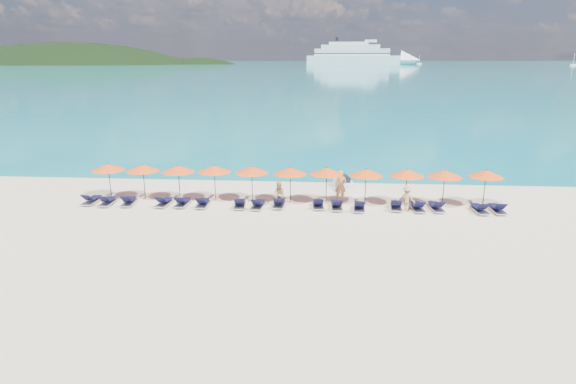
{
  "coord_description": "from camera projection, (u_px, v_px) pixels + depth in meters",
  "views": [
    {
      "loc": [
        1.99,
        -23.69,
        8.75
      ],
      "look_at": [
        0.0,
        3.0,
        1.2
      ],
      "focal_mm": 30.0,
      "sensor_mm": 36.0,
      "label": 1
    }
  ],
  "objects": [
    {
      "name": "sailboat_far",
      "position": [
        573.0,
        64.0,
        480.2
      ],
      "size": [
        6.35,
        2.12,
        11.64
      ],
      "color": "white",
      "rests_on": "ground"
    },
    {
      "name": "umbrella_7",
      "position": [
        366.0,
        172.0,
        29.0
      ],
      "size": [
        2.1,
        2.1,
        2.28
      ],
      "color": "black",
      "rests_on": "ground"
    },
    {
      "name": "umbrella_1",
      "position": [
        143.0,
        168.0,
        30.17
      ],
      "size": [
        2.1,
        2.1,
        2.28
      ],
      "color": "black",
      "rests_on": "ground"
    },
    {
      "name": "umbrella_4",
      "position": [
        252.0,
        170.0,
        29.66
      ],
      "size": [
        2.1,
        2.1,
        2.28
      ],
      "color": "black",
      "rests_on": "ground"
    },
    {
      "name": "lounger_9",
      "position": [
        318.0,
        204.0,
        28.82
      ],
      "size": [
        0.73,
        1.74,
        0.66
      ],
      "rotation": [
        0.0,
        0.0,
        0.07
      ],
      "color": "silver",
      "rests_on": "ground"
    },
    {
      "name": "umbrella_8",
      "position": [
        407.0,
        173.0,
        28.87
      ],
      "size": [
        2.1,
        2.1,
        2.28
      ],
      "color": "black",
      "rests_on": "ground"
    },
    {
      "name": "beachgoer_a",
      "position": [
        341.0,
        186.0,
        30.01
      ],
      "size": [
        0.73,
        0.49,
        1.95
      ],
      "primitive_type": "imported",
      "rotation": [
        0.0,
        0.0,
        -0.03
      ],
      "color": "tan",
      "rests_on": "ground"
    },
    {
      "name": "lounger_13",
      "position": [
        418.0,
        207.0,
        28.3
      ],
      "size": [
        0.7,
        1.73,
        0.66
      ],
      "rotation": [
        0.0,
        0.0,
        0.05
      ],
      "color": "silver",
      "rests_on": "ground"
    },
    {
      "name": "lounger_3",
      "position": [
        164.0,
        202.0,
        29.23
      ],
      "size": [
        0.76,
        1.74,
        0.66
      ],
      "rotation": [
        0.0,
        0.0,
        -0.08
      ],
      "color": "silver",
      "rests_on": "ground"
    },
    {
      "name": "lounger_15",
      "position": [
        479.0,
        209.0,
        27.94
      ],
      "size": [
        0.77,
        1.75,
        0.66
      ],
      "rotation": [
        0.0,
        0.0,
        0.09
      ],
      "color": "silver",
      "rests_on": "ground"
    },
    {
      "name": "headland_main",
      "position": [
        72.0,
        97.0,
        575.31
      ],
      "size": [
        374.0,
        242.0,
        126.5
      ],
      "color": "black",
      "rests_on": "ground"
    },
    {
      "name": "cruise_ship",
      "position": [
        364.0,
        56.0,
        557.92
      ],
      "size": [
        130.93,
        43.05,
        36.01
      ],
      "rotation": [
        0.0,
        0.0,
        -0.18
      ],
      "color": "white",
      "rests_on": "ground"
    },
    {
      "name": "lounger_0",
      "position": [
        92.0,
        200.0,
        29.66
      ],
      "size": [
        0.69,
        1.72,
        0.66
      ],
      "rotation": [
        0.0,
        0.0,
        -0.04
      ],
      "color": "silver",
      "rests_on": "ground"
    },
    {
      "name": "lounger_12",
      "position": [
        396.0,
        206.0,
        28.5
      ],
      "size": [
        0.77,
        1.75,
        0.66
      ],
      "rotation": [
        0.0,
        0.0,
        -0.09
      ],
      "color": "silver",
      "rests_on": "ground"
    },
    {
      "name": "umbrella_10",
      "position": [
        486.0,
        174.0,
        28.71
      ],
      "size": [
        2.1,
        2.1,
        2.28
      ],
      "color": "black",
      "rests_on": "ground"
    },
    {
      "name": "lounger_6",
      "position": [
        240.0,
        204.0,
        28.86
      ],
      "size": [
        0.78,
        1.75,
        0.66
      ],
      "rotation": [
        0.0,
        0.0,
        0.09
      ],
      "color": "silver",
      "rests_on": "ground"
    },
    {
      "name": "lounger_16",
      "position": [
        497.0,
        209.0,
        27.95
      ],
      "size": [
        0.64,
        1.71,
        0.66
      ],
      "rotation": [
        0.0,
        0.0,
        0.01
      ],
      "color": "silver",
      "rests_on": "ground"
    },
    {
      "name": "headland_small",
      "position": [
        199.0,
        94.0,
        582.96
      ],
      "size": [
        162.0,
        126.0,
        85.5
      ],
      "color": "black",
      "rests_on": "ground"
    },
    {
      "name": "lounger_7",
      "position": [
        258.0,
        204.0,
        28.75
      ],
      "size": [
        0.75,
        1.74,
        0.66
      ],
      "rotation": [
        0.0,
        0.0,
        -0.08
      ],
      "color": "silver",
      "rests_on": "ground"
    },
    {
      "name": "umbrella_9",
      "position": [
        445.0,
        174.0,
        28.67
      ],
      "size": [
        2.1,
        2.1,
        2.28
      ],
      "color": "black",
      "rests_on": "ground"
    },
    {
      "name": "beachgoer_c",
      "position": [
        407.0,
        199.0,
        28.14
      ],
      "size": [
        1.06,
        0.76,
        1.49
      ],
      "primitive_type": "imported",
      "rotation": [
        0.0,
        0.0,
        2.78
      ],
      "color": "tan",
      "rests_on": "ground"
    },
    {
      "name": "beachgoer_b",
      "position": [
        279.0,
        195.0,
        28.86
      ],
      "size": [
        0.86,
        0.8,
        1.54
      ],
      "primitive_type": "imported",
      "rotation": [
        0.0,
        0.0,
        -0.66
      ],
      "color": "tan",
      "rests_on": "ground"
    },
    {
      "name": "umbrella_5",
      "position": [
        290.0,
        171.0,
        29.4
      ],
      "size": [
        2.1,
        2.1,
        2.28
      ],
      "color": "black",
      "rests_on": "ground"
    },
    {
      "name": "lounger_11",
      "position": [
        359.0,
        206.0,
        28.34
      ],
      "size": [
        0.74,
        1.74,
        0.66
      ],
      "rotation": [
        0.0,
        0.0,
        -0.07
      ],
      "color": "silver",
      "rests_on": "ground"
    },
    {
      "name": "jetski",
      "position": [
        344.0,
        184.0,
        32.85
      ],
      "size": [
        1.47,
        2.71,
        0.91
      ],
      "rotation": [
        0.0,
        0.0,
        0.21
      ],
      "color": "white",
      "rests_on": "ground"
    },
    {
      "name": "lounger_2",
      "position": [
        129.0,
        201.0,
        29.37
      ],
      "size": [
        0.79,
        1.75,
        0.66
      ],
      "rotation": [
        0.0,
        0.0,
        0.1
      ],
      "color": "silver",
      "rests_on": "ground"
    },
    {
      "name": "lounger_4",
      "position": [
        182.0,
        202.0,
        29.17
      ],
      "size": [
        0.68,
        1.72,
        0.66
      ],
      "rotation": [
        0.0,
        0.0,
        -0.04
      ],
      "color": "silver",
      "rests_on": "ground"
    },
    {
      "name": "umbrella_6",
      "position": [
        327.0,
        171.0,
        29.34
      ],
      "size": [
        2.1,
        2.1,
        2.28
      ],
      "color": "black",
      "rests_on": "ground"
    },
    {
      "name": "lounger_5",
      "position": [
        203.0,
        203.0,
        29.04
      ],
      "size": [
        0.66,
        1.71,
        0.66
      ],
      "rotation": [
        0.0,
        0.0,
        0.02
      ],
      "color": "silver",
      "rests_on": "ground"
    },
    {
      "name": "lounger_14",
      "position": [
        436.0,
        207.0,
        28.31
      ],
      "size": [
        0.78,
        1.75,
        0.66
      ],
      "rotation": [
        0.0,
        0.0,
        0.1
      ],
      "color": "silver",
      "rests_on": "ground"
    },
    {
      "name": "lounger_10",
      "position": [
        337.0,
        205.0,
        28.57
      ],
      "size": [
        0.69,
        1.73,
        0.66
      ],
      "rotation": [
        0.0,
        0.0,
        0.04
      ],
      "color": "silver",
      "rests_on": "ground"
    },
    {
      "name": "lounger_8",
      "position": [
        279.0,
        203.0,
        28.97
      ],
      "size": [
        0.66,
        1.72,
        0.66
      ],
      "rotation": [
        0.0,
        0.0,
        -0.03
      ],
      "color": "silver",
      "rests_on": "ground"
    },
    {
      "name": "sea",
      "position": [
        324.0,
        63.0,
        658.69
      ],
      "size": [
        1600.0,
        1300.0,
        0.01
      ],
      "primitive_type": "cube",
      "color": "#1FA9B2",
      "rests_on": "ground"
    },
    {
      "name": "umbrella_2",
      "position": [
        178.0,
        169.0,
        29.92
      ],
      "size": [
        2.1,
        2.1,
        2.28
      ],
      "color": "black",
      "rests_on": "ground"
    },
    {
      "name": "sailboat_near",
      "position": [
        419.0,
        63.0,
        566.56
      ],
      "size": [
        5.81,
        1.94,
        10.65
      ],
      "color": "white",
      "rests_on": "ground"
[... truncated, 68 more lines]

